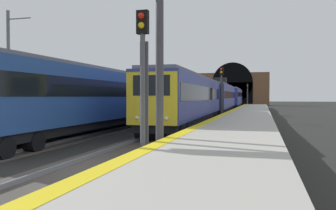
% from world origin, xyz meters
% --- Properties ---
extents(ground_plane, '(320.00, 320.00, 0.00)m').
position_xyz_m(ground_plane, '(0.00, 0.00, 0.00)').
color(ground_plane, black).
extents(platform_right, '(112.00, 3.96, 0.91)m').
position_xyz_m(platform_right, '(0.00, -4.13, 0.46)').
color(platform_right, '#ADA89E').
rests_on(platform_right, ground_plane).
extents(platform_right_edge_strip, '(112.00, 0.50, 0.01)m').
position_xyz_m(platform_right_edge_strip, '(0.00, -2.40, 0.92)').
color(platform_right_edge_strip, yellow).
rests_on(platform_right_edge_strip, platform_right).
extents(track_main_line, '(160.00, 3.07, 0.21)m').
position_xyz_m(track_main_line, '(0.00, 0.00, 0.04)').
color(track_main_line, '#423D38').
rests_on(track_main_line, ground_plane).
extents(train_main_approaching, '(58.97, 3.12, 4.84)m').
position_xyz_m(train_main_approaching, '(35.19, -0.00, 2.24)').
color(train_main_approaching, navy).
rests_on(train_main_approaching, ground_plane).
extents(train_adjacent_platform, '(40.48, 2.80, 5.02)m').
position_xyz_m(train_adjacent_platform, '(19.94, 4.83, 2.35)').
color(train_adjacent_platform, '#264C99').
rests_on(train_adjacent_platform, ground_plane).
extents(railway_signal_near, '(0.39, 0.38, 5.11)m').
position_xyz_m(railway_signal_near, '(0.58, -1.74, 3.00)').
color(railway_signal_near, '#4C4C54').
rests_on(railway_signal_near, ground_plane).
extents(railway_signal_mid, '(0.39, 0.38, 5.12)m').
position_xyz_m(railway_signal_mid, '(22.24, -1.74, 3.00)').
color(railway_signal_mid, '#38383D').
rests_on(railway_signal_mid, ground_plane).
extents(railway_signal_far, '(0.39, 0.38, 5.61)m').
position_xyz_m(railway_signal_far, '(78.09, -1.74, 3.38)').
color(railway_signal_far, '#38383D').
rests_on(railway_signal_far, ground_plane).
extents(overhead_signal_gantry, '(0.70, 9.01, 7.43)m').
position_xyz_m(overhead_signal_gantry, '(1.73, 2.42, 5.62)').
color(overhead_signal_gantry, '#3F3F47').
rests_on(overhead_signal_gantry, ground_plane).
extents(tunnel_portal, '(2.29, 19.05, 11.46)m').
position_xyz_m(tunnel_portal, '(83.44, 2.42, 4.41)').
color(tunnel_portal, brown).
rests_on(tunnel_portal, ground_plane).
extents(catenary_mast_near, '(0.22, 1.91, 8.22)m').
position_xyz_m(catenary_mast_near, '(9.81, 11.32, 4.21)').
color(catenary_mast_near, '#595B60').
rests_on(catenary_mast_near, ground_plane).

